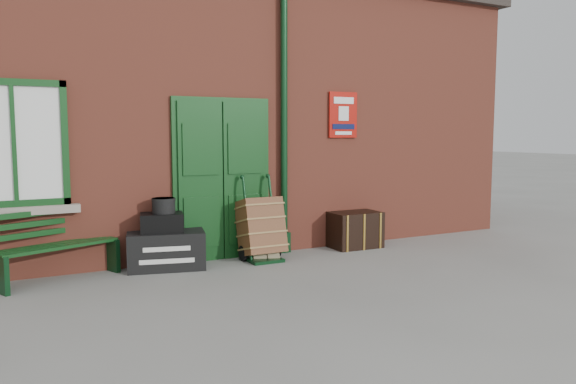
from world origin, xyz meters
TOP-DOWN VIEW (x-y plane):
  - ground at (0.00, 0.00)m, footprint 80.00×80.00m
  - station_building at (-0.00, 3.49)m, footprint 10.30×4.30m
  - bench at (-2.52, 1.31)m, footprint 1.48×0.92m
  - houdini_trunk at (-1.17, 1.25)m, footprint 1.08×0.75m
  - strongbox at (-1.22, 1.25)m, footprint 0.62×0.51m
  - hatbox at (-1.19, 1.25)m, footprint 0.36×0.36m
  - suitcase_back at (0.09, 1.25)m, footprint 0.41×0.52m
  - suitcase_front at (0.27, 1.16)m, footprint 0.37×0.47m
  - porter_trolley at (0.14, 1.14)m, footprint 0.57×0.61m
  - dark_trunk at (1.80, 1.25)m, footprint 0.78×0.52m

SIDE VIEW (x-z plane):
  - ground at x=0.00m, z-range 0.00..0.00m
  - houdini_trunk at x=-1.17m, z-range 0.00..0.49m
  - dark_trunk at x=1.80m, z-range 0.00..0.55m
  - suitcase_front at x=0.27m, z-range 0.00..0.57m
  - suitcase_back at x=0.09m, z-range 0.00..0.67m
  - bench at x=-2.52m, z-range 0.00..0.88m
  - porter_trolley at x=0.14m, z-range -0.13..1.03m
  - strongbox at x=-1.22m, z-range 0.49..0.74m
  - hatbox at x=-1.19m, z-range 0.74..0.93m
  - station_building at x=0.00m, z-range -0.02..4.34m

